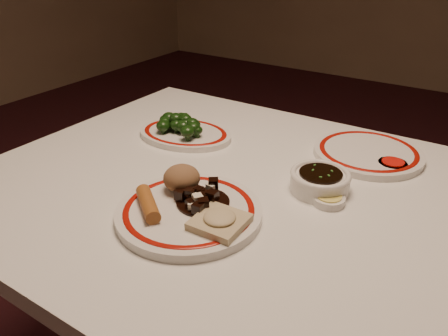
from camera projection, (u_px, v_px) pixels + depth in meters
dining_table at (254, 226)px, 0.95m from camera, size 1.20×0.90×0.75m
main_plate at (189, 212)px, 0.82m from camera, size 0.32×0.32×0.02m
rice_mound at (182, 178)px, 0.86m from camera, size 0.07×0.07×0.05m
spring_roll at (148, 204)px, 0.80m from camera, size 0.10×0.08×0.03m
fried_wonton at (220, 220)px, 0.76m from camera, size 0.09×0.09×0.02m
stirfry_heap at (199, 198)px, 0.82m from camera, size 0.10×0.11×0.03m
broccoli_plate at (185, 134)px, 1.14m from camera, size 0.27×0.25×0.02m
broccoli_pile at (181, 123)px, 1.13m from camera, size 0.14×0.11×0.05m
soy_bowl at (320, 182)px, 0.90m from camera, size 0.12×0.12×0.04m
sweet_sour_dish at (392, 165)px, 0.98m from camera, size 0.06×0.06×0.02m
mustard_dish at (329, 200)px, 0.86m from camera, size 0.06×0.06×0.02m
far_plate at (368, 153)px, 1.04m from camera, size 0.34×0.34×0.02m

